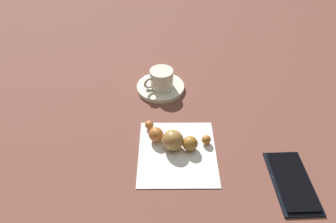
% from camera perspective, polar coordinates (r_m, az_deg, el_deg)
% --- Properties ---
extents(ground_plane, '(1.80, 1.80, 0.00)m').
position_cam_1_polar(ground_plane, '(0.76, -0.38, -1.78)').
color(ground_plane, brown).
extents(saucer, '(0.13, 0.13, 0.01)m').
position_cam_1_polar(saucer, '(0.86, -1.34, 4.31)').
color(saucer, silver).
rests_on(saucer, ground).
extents(espresso_cup, '(0.06, 0.08, 0.05)m').
position_cam_1_polar(espresso_cup, '(0.83, -1.25, 5.87)').
color(espresso_cup, silver).
rests_on(espresso_cup, saucer).
extents(teaspoon, '(0.13, 0.03, 0.01)m').
position_cam_1_polar(teaspoon, '(0.86, -0.81, 5.08)').
color(teaspoon, silver).
rests_on(teaspoon, saucer).
extents(sugar_packet, '(0.06, 0.02, 0.01)m').
position_cam_1_polar(sugar_packet, '(0.86, -3.43, 5.11)').
color(sugar_packet, white).
rests_on(sugar_packet, saucer).
extents(napkin, '(0.21, 0.19, 0.00)m').
position_cam_1_polar(napkin, '(0.69, 1.66, -7.29)').
color(napkin, white).
rests_on(napkin, ground).
extents(croissant, '(0.11, 0.14, 0.04)m').
position_cam_1_polar(croissant, '(0.69, 0.78, -4.92)').
color(croissant, '#A7602D').
rests_on(croissant, napkin).
extents(cell_phone, '(0.16, 0.10, 0.01)m').
position_cam_1_polar(cell_phone, '(0.69, 21.22, -11.52)').
color(cell_phone, black).
rests_on(cell_phone, ground).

